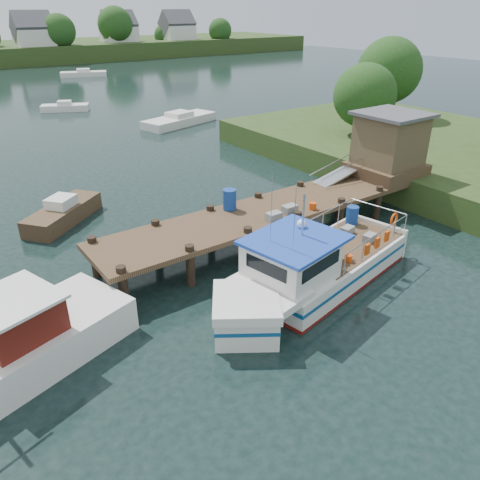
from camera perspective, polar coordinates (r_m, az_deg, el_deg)
ground_plane at (r=19.25m, az=-0.19°, el=-1.06°), size 160.00×160.00×0.00m
dock at (r=22.53m, az=13.53°, el=8.57°), size 16.60×3.00×4.78m
lobster_boat at (r=16.26m, az=8.56°, el=-3.68°), size 9.46×4.20×4.51m
moored_rowboat at (r=22.96m, az=-20.77°, el=3.11°), size 4.20×3.76×1.23m
moored_far at (r=73.72m, az=-18.52°, el=18.68°), size 6.60×4.17×1.06m
moored_b at (r=49.08m, az=-20.55°, el=14.92°), size 4.51×3.17×0.95m
moored_c at (r=40.89m, az=-7.38°, el=14.33°), size 7.09×4.01×1.06m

